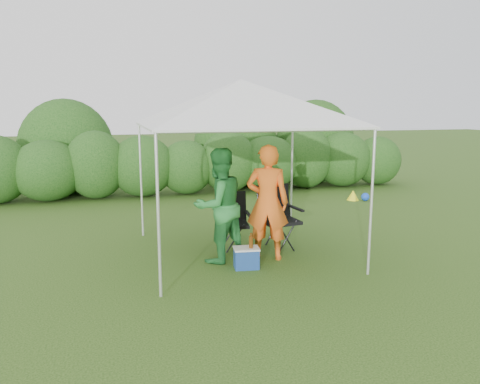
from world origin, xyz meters
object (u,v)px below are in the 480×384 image
object	(u,v)px
canopy	(241,103)
chair_right	(277,212)
cooler	(246,258)
man	(267,202)
chair_left	(232,217)
woman	(219,205)

from	to	relation	value
canopy	chair_right	bearing A→B (deg)	12.34
chair_right	cooler	size ratio (longest dim) A/B	2.61
chair_right	man	bearing A→B (deg)	-130.90
chair_right	chair_left	world-z (taller)	chair_right
chair_left	cooler	distance (m)	1.17
canopy	chair_left	world-z (taller)	canopy
chair_left	cooler	bearing A→B (deg)	-86.07
chair_right	cooler	distance (m)	1.31
chair_right	cooler	xyz separation A→B (m)	(-0.83, -0.91, -0.45)
chair_left	man	distance (m)	0.93
man	chair_right	bearing A→B (deg)	-101.21
cooler	chair_left	bearing A→B (deg)	93.81
canopy	man	xyz separation A→B (m)	(0.32, -0.41, -1.54)
chair_left	cooler	xyz separation A→B (m)	(-0.07, -1.10, -0.38)
canopy	chair_right	world-z (taller)	canopy
cooler	woman	bearing A→B (deg)	132.39
chair_left	woman	size ratio (longest dim) A/B	0.53
woman	man	bearing A→B (deg)	150.79
chair_left	canopy	bearing A→B (deg)	-72.01
chair_left	cooler	size ratio (longest dim) A/B	2.32
woman	canopy	bearing A→B (deg)	-167.19
chair_right	chair_left	bearing A→B (deg)	159.11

